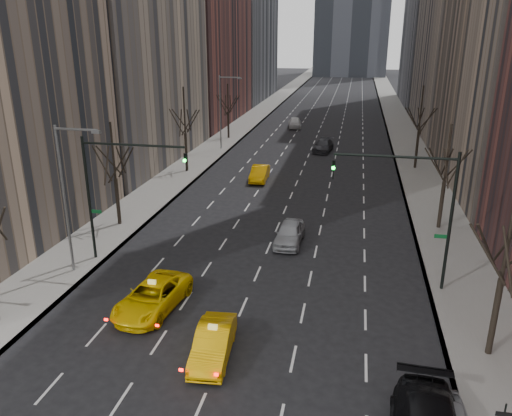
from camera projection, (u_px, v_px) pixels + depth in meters
The scene contains 19 objects.
ground at pixel (198, 410), 19.62m from camera, with size 400.00×400.00×0.00m, color black.
sidewalk_left at pixel (253, 118), 86.61m from camera, with size 4.50×320.00×0.15m, color slate.
sidewalk_right at pixel (398, 122), 82.08m from camera, with size 4.50×320.00×0.15m, color slate.
tree_lw_b at pixel (116, 179), 37.25m from camera, with size 3.36×3.50×7.82m.
tree_lw_c at pixel (185, 134), 51.95m from camera, with size 3.36×3.50×8.74m.
tree_lw_d at pixel (228, 113), 68.75m from camera, with size 3.36×3.50×7.36m.
tree_rw_a at pixel (501, 280), 21.66m from camera, with size 3.36×3.50×8.28m.
tree_rw_b at pixel (444, 182), 36.52m from camera, with size 3.36×3.50×7.82m.
tree_rw_c at pixel (419, 132), 53.06m from camera, with size 3.36×3.50×8.74m.
traffic_mast_left at pixel (112, 180), 30.58m from camera, with size 6.69×0.39×8.00m.
traffic_mast_right at pixel (421, 198), 27.21m from camera, with size 6.69×0.39×8.00m.
streetlight_near at pixel (68, 186), 29.01m from camera, with size 2.83×0.22×9.00m.
streetlight_far at pixel (223, 105), 61.38m from camera, with size 2.83×0.22×9.00m.
taxi_suv at pixel (153, 297), 26.54m from camera, with size 2.53×5.48×1.52m, color yellow.
taxi_sedan at pixel (213, 343), 22.63m from camera, with size 1.54×4.43×1.46m, color #F5AF05.
silver_sedan_ahead at pixel (289, 233), 34.92m from camera, with size 1.81×4.49×1.53m, color #95989D.
far_taxi at pixel (260, 173), 49.88m from camera, with size 1.56×4.48×1.48m, color #E69D04.
far_suv_grey at pixel (323, 146), 62.18m from camera, with size 2.02×4.98×1.44m, color #2C2B30.
far_car_white at pixel (295, 123), 77.58m from camera, with size 1.90×4.73×1.61m, color silver.
Camera 1 is at (5.33, -15.11, 14.03)m, focal length 35.00 mm.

